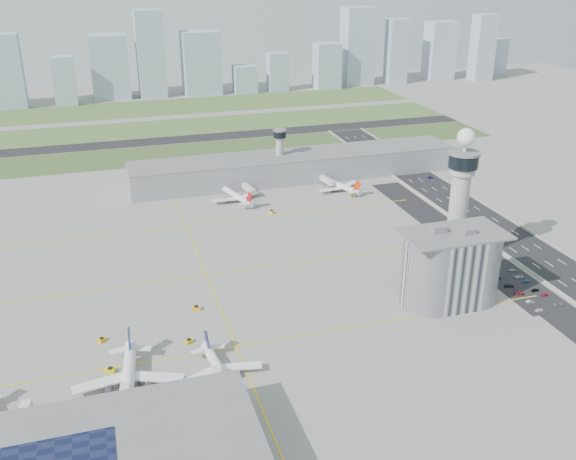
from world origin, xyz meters
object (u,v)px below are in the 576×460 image
object	(u,v)px
airplane_far_a	(236,192)
car_lot_1	(531,302)
tug_4	(271,211)
car_lot_10	(519,277)
jet_bridge_far_0	(244,187)
car_hw_2	(431,178)
airplane_near_c	(221,367)
airplane_far_b	(339,182)
car_lot_5	(490,273)
car_lot_6	(558,304)
car_lot_8	(535,290)
jet_bridge_near_1	(121,417)
jet_bridge_far_1	(322,179)
car_lot_9	(526,281)
secondary_tower	(280,150)
car_hw_4	(373,154)
car_lot_2	(520,293)
car_lot_11	(512,270)
car_hw_1	(493,225)
tug_1	(110,370)
car_lot_7	(545,295)
car_lot_4	(497,278)
tug_3	(196,308)
control_tower	(460,193)
tug_0	(102,340)
jet_bridge_near_2	(218,399)
admin_building	(451,267)
jet_bridge_near_0	(17,437)
tug_2	(189,341)
airplane_near_b	(127,375)
car_lot_0	(539,310)
tug_5	(352,196)

from	to	relation	value
airplane_far_a	car_lot_1	size ratio (longest dim) A/B	9.41
tug_4	car_lot_10	xyz separation A→B (m)	(84.64, -107.62, -0.35)
jet_bridge_far_0	car_hw_2	world-z (taller)	jet_bridge_far_0
airplane_near_c	airplane_far_b	xyz separation A→B (m)	(107.53, 166.20, 0.04)
car_lot_5	car_lot_6	bearing A→B (deg)	-165.07
tug_4	car_lot_8	xyz separation A→B (m)	(83.66, -120.07, -0.30)
airplane_far_b	car_hw_2	xyz separation A→B (m)	(64.25, 2.23, -4.37)
jet_bridge_near_1	jet_bridge_far_1	distance (m)	235.53
car_lot_9	secondary_tower	bearing A→B (deg)	12.78
car_hw_4	car_lot_2	bearing A→B (deg)	-103.76
car_lot_11	car_hw_2	bearing A→B (deg)	-9.80
car_lot_8	car_hw_4	bearing A→B (deg)	-10.15
secondary_tower	airplane_near_c	distance (m)	213.44
airplane_far_a	car_lot_9	distance (m)	169.77
car_lot_8	car_lot_9	size ratio (longest dim) A/B	1.08
car_lot_9	car_hw_1	distance (m)	63.44
tug_1	car_lot_7	xyz separation A→B (m)	(178.70, 1.23, -0.39)
secondary_tower	car_lot_11	size ratio (longest dim) A/B	8.46
car_lot_10	car_hw_4	distance (m)	194.42
car_lot_4	tug_3	bearing A→B (deg)	77.87
control_tower	tug_0	distance (m)	163.98
airplane_far_a	jet_bridge_near_2	size ratio (longest dim) A/B	2.64
car_lot_10	admin_building	bearing A→B (deg)	105.52
admin_building	tug_4	bearing A→B (deg)	110.62
car_lot_1	jet_bridge_far_1	bearing A→B (deg)	17.46
jet_bridge_near_0	jet_bridge_near_2	xyz separation A→B (m)	(60.00, 0.00, 0.00)
car_lot_1	car_lot_4	size ratio (longest dim) A/B	1.06
tug_0	car_hw_2	distance (m)	247.93
control_tower	jet_bridge_far_1	bearing A→B (deg)	99.16
car_hw_2	tug_0	bearing A→B (deg)	-138.83
control_tower	tug_2	distance (m)	136.03
tug_4	car_lot_2	bearing A→B (deg)	-88.43
car_lot_2	car_lot_10	bearing A→B (deg)	-25.20
car_lot_2	car_lot_6	distance (m)	15.81
jet_bridge_far_0	tug_1	xyz separation A→B (m)	(-87.06, -164.11, -1.92)
airplane_near_b	car_hw_1	world-z (taller)	airplane_near_b
car_lot_4	car_lot_8	world-z (taller)	car_lot_4
jet_bridge_far_0	jet_bridge_far_1	size ratio (longest dim) A/B	1.00
jet_bridge_far_1	car_lot_2	world-z (taller)	jet_bridge_far_1
admin_building	car_lot_7	size ratio (longest dim) A/B	11.27
car_lot_0	car_lot_8	bearing A→B (deg)	-36.58
car_lot_0	car_lot_8	size ratio (longest dim) A/B	1.01
tug_2	car_hw_4	size ratio (longest dim) A/B	0.85
tug_1	car_lot_7	world-z (taller)	tug_1
tug_3	jet_bridge_far_1	bearing A→B (deg)	-33.14
tug_0	car_lot_10	xyz separation A→B (m)	(180.26, -2.35, -0.24)
jet_bridge_near_0	car_lot_4	size ratio (longest dim) A/B	3.77
tug_1	airplane_near_c	bearing A→B (deg)	-93.26
tug_2	car_lot_9	xyz separation A→B (m)	(149.77, 3.80, -0.26)
tug_5	car_lot_11	distance (m)	115.43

